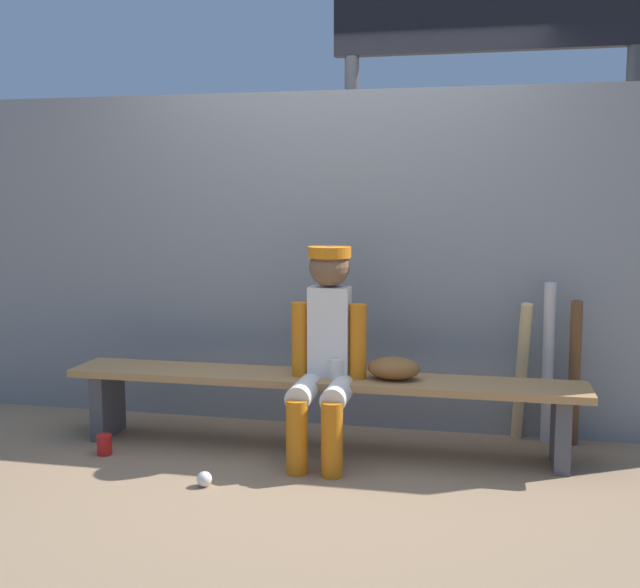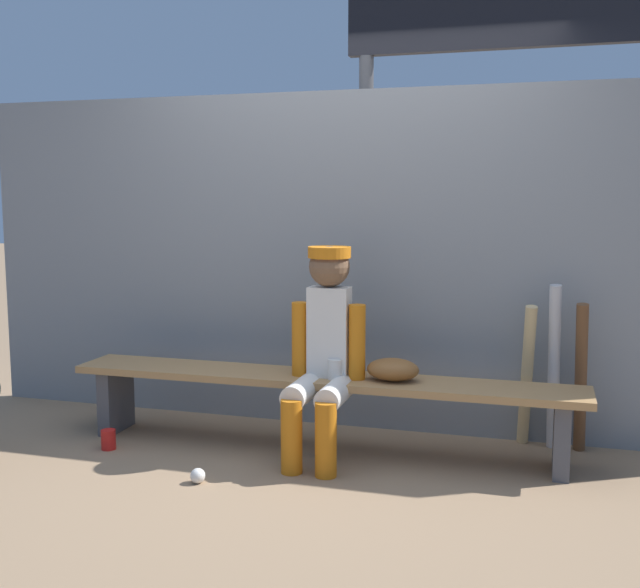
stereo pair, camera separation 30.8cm
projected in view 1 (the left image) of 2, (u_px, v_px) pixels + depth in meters
The scene contains 12 objects.
ground_plane at pixel (320, 450), 4.24m from camera, with size 30.00×30.00×0.00m, color #937556.
chainlink_fence at pixel (337, 262), 4.59m from camera, with size 4.78×0.03×2.01m, color gray.
dugout_bench at pixel (320, 390), 4.20m from camera, with size 2.84×0.36×0.42m.
player_seated at pixel (325, 346), 4.05m from camera, with size 0.41×0.55×1.13m.
baseball_glove at pixel (394, 368), 4.10m from camera, with size 0.28×0.20×0.12m, color brown.
bat_wood_natural at pixel (521, 372), 4.33m from camera, with size 0.06×0.06×0.81m, color tan.
bat_aluminum_silver at pixel (548, 364), 4.28m from camera, with size 0.06×0.06×0.93m, color #B7B7BC.
bat_wood_dark at pixel (574, 374), 4.23m from camera, with size 0.06×0.06×0.84m, color brown.
baseball at pixel (204, 479), 3.70m from camera, with size 0.07×0.07×0.07m, color white.
cup_on_ground at pixel (104, 445), 4.16m from camera, with size 0.08×0.08×0.11m, color red.
cup_on_bench at pixel (336, 369), 4.10m from camera, with size 0.08×0.08×0.11m, color silver.
scoreboard at pixel (498, 36), 5.03m from camera, with size 2.34×0.27×3.46m.
Camera 1 is at (0.86, -4.01, 1.40)m, focal length 43.04 mm.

